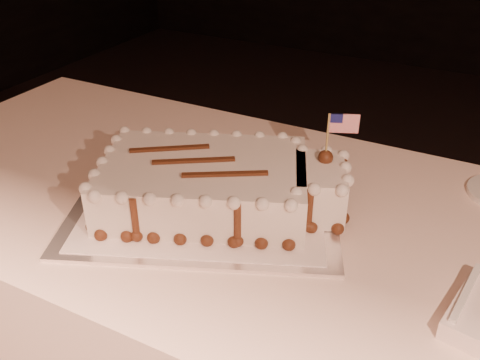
% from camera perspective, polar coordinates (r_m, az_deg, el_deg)
% --- Properties ---
extents(cake_board, '(0.64, 0.57, 0.01)m').
position_cam_1_polar(cake_board, '(1.09, -3.74, -2.78)').
color(cake_board, white).
rests_on(cake_board, banquet_table).
extents(doily, '(0.57, 0.51, 0.00)m').
position_cam_1_polar(doily, '(1.08, -3.75, -2.56)').
color(doily, white).
rests_on(doily, cake_board).
extents(sheet_cake, '(0.52, 0.40, 0.20)m').
position_cam_1_polar(sheet_cake, '(1.05, -2.34, -0.43)').
color(sheet_cake, white).
rests_on(sheet_cake, doily).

